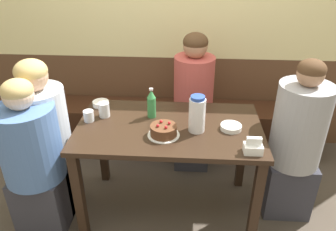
% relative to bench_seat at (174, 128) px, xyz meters
% --- Properties ---
extents(ground_plane, '(12.00, 12.00, 0.00)m').
position_rel_bench_seat_xyz_m(ground_plane, '(0.00, -0.83, -0.24)').
color(ground_plane, '#4C4238').
extents(back_wall, '(4.80, 0.04, 2.50)m').
position_rel_bench_seat_xyz_m(back_wall, '(0.00, 0.22, 1.01)').
color(back_wall, brown).
rests_on(back_wall, ground_plane).
extents(bench_seat, '(2.72, 0.38, 0.47)m').
position_rel_bench_seat_xyz_m(bench_seat, '(0.00, 0.00, 0.00)').
color(bench_seat, '#381E11').
rests_on(bench_seat, ground_plane).
extents(dining_table, '(1.26, 0.74, 0.75)m').
position_rel_bench_seat_xyz_m(dining_table, '(0.00, -0.83, 0.41)').
color(dining_table, black).
rests_on(dining_table, ground_plane).
extents(birthday_cake, '(0.21, 0.21, 0.09)m').
position_rel_bench_seat_xyz_m(birthday_cake, '(-0.03, -0.96, 0.55)').
color(birthday_cake, white).
rests_on(birthday_cake, dining_table).
extents(water_pitcher, '(0.11, 0.11, 0.25)m').
position_rel_bench_seat_xyz_m(water_pitcher, '(0.18, -0.88, 0.64)').
color(water_pitcher, white).
rests_on(water_pitcher, dining_table).
extents(soju_bottle, '(0.06, 0.06, 0.22)m').
position_rel_bench_seat_xyz_m(soju_bottle, '(-0.13, -0.71, 0.62)').
color(soju_bottle, '#388E4C').
rests_on(soju_bottle, dining_table).
extents(napkin_holder, '(0.11, 0.08, 0.11)m').
position_rel_bench_seat_xyz_m(napkin_holder, '(0.52, -1.12, 0.55)').
color(napkin_holder, white).
rests_on(napkin_holder, dining_table).
extents(bowl_soup_white, '(0.12, 0.12, 0.04)m').
position_rel_bench_seat_xyz_m(bowl_soup_white, '(-0.54, -0.57, 0.53)').
color(bowl_soup_white, white).
rests_on(bowl_soup_white, dining_table).
extents(bowl_rice_small, '(0.14, 0.14, 0.03)m').
position_rel_bench_seat_xyz_m(bowl_rice_small, '(0.42, -0.85, 0.53)').
color(bowl_rice_small, white).
rests_on(bowl_rice_small, dining_table).
extents(glass_water_tall, '(0.07, 0.07, 0.08)m').
position_rel_bench_seat_xyz_m(glass_water_tall, '(-0.56, -0.80, 0.55)').
color(glass_water_tall, silver).
rests_on(glass_water_tall, dining_table).
extents(glass_tumbler_short, '(0.08, 0.08, 0.10)m').
position_rel_bench_seat_xyz_m(glass_tumbler_short, '(-0.47, -0.73, 0.57)').
color(glass_tumbler_short, silver).
rests_on(glass_tumbler_short, dining_table).
extents(person_teal_shirt, '(0.40, 0.40, 1.16)m').
position_rel_bench_seat_xyz_m(person_teal_shirt, '(-0.89, -1.05, 0.34)').
color(person_teal_shirt, '#33333D').
rests_on(person_teal_shirt, ground_plane).
extents(person_pale_blue_shirt, '(0.34, 0.34, 1.23)m').
position_rel_bench_seat_xyz_m(person_pale_blue_shirt, '(0.17, -0.20, 0.36)').
color(person_pale_blue_shirt, '#33333D').
rests_on(person_pale_blue_shirt, ground_plane).
extents(person_grey_tee, '(0.37, 0.37, 1.21)m').
position_rel_bench_seat_xyz_m(person_grey_tee, '(-0.89, -0.84, 0.36)').
color(person_grey_tee, '#33333D').
rests_on(person_grey_tee, ground_plane).
extents(person_dark_striped, '(0.36, 0.36, 1.22)m').
position_rel_bench_seat_xyz_m(person_dark_striped, '(0.89, -0.77, 0.36)').
color(person_dark_striped, '#33333D').
rests_on(person_dark_striped, ground_plane).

